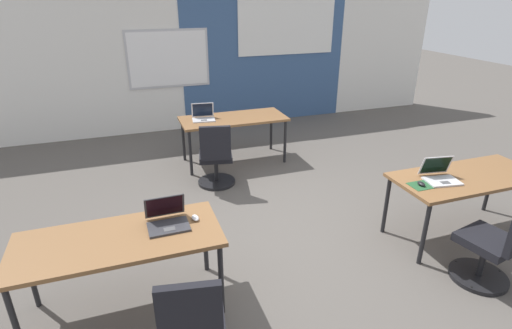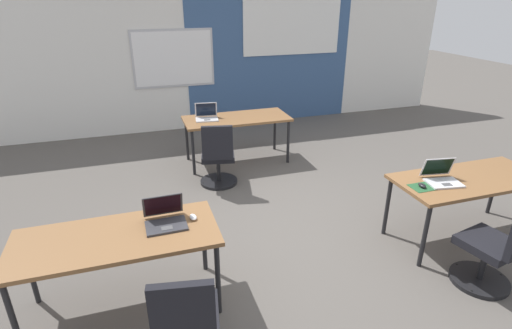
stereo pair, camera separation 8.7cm
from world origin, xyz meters
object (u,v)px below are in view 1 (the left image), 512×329
object	(u,v)px
laptop_near_left_inner	(167,219)
desk_near_left	(119,244)
desk_near_right	(467,181)
laptop_near_right_inner	(440,175)
laptop_far_left	(203,116)
chair_near_right_inner	(495,249)
mouse_near_left_inner	(195,218)
chair_far_left	(216,160)
mouse_near_right_inner	(421,184)
desk_far_center	(233,121)

from	to	relation	value
laptop_near_left_inner	desk_near_left	bearing A→B (deg)	-171.03
desk_near_left	desk_near_right	distance (m)	3.50
laptop_near_left_inner	laptop_near_right_inner	bearing A→B (deg)	-2.09
laptop_far_left	chair_near_right_inner	bearing A→B (deg)	-55.34
desk_near_left	desk_near_right	world-z (taller)	same
desk_near_right	laptop_near_right_inner	world-z (taller)	laptop_near_right_inner
desk_near_right	laptop_near_right_inner	size ratio (longest dim) A/B	4.26
mouse_near_left_inner	chair_far_left	distance (m)	2.12
mouse_near_right_inner	laptop_far_left	size ratio (longest dim) A/B	0.28
desk_far_center	laptop_near_right_inner	size ratio (longest dim) A/B	4.26
desk_near_left	desk_far_center	size ratio (longest dim) A/B	1.00
laptop_near_left_inner	mouse_near_left_inner	xyz separation A→B (m)	(0.23, 0.00, -0.03)
desk_near_left	desk_far_center	bearing A→B (deg)	57.99
mouse_near_right_inner	desk_far_center	bearing A→B (deg)	111.54
laptop_near_right_inner	laptop_far_left	distance (m)	3.38
mouse_near_right_inner	laptop_near_right_inner	bearing A→B (deg)	10.34
desk_near_left	laptop_near_right_inner	xyz separation A→B (m)	(3.14, 0.02, 0.11)
mouse_near_left_inner	chair_near_right_inner	bearing A→B (deg)	-17.75
laptop_near_right_inner	chair_far_left	size ratio (longest dim) A/B	0.41
desk_near_right	laptop_far_left	xyz separation A→B (m)	(-2.20, 2.85, 0.11)
desk_near_left	laptop_far_left	world-z (taller)	laptop_far_left
mouse_near_left_inner	chair_far_left	xyz separation A→B (m)	(0.65, 1.98, -0.36)
desk_far_center	laptop_near_right_inner	world-z (taller)	laptop_near_right_inner
mouse_near_right_inner	chair_far_left	xyz separation A→B (m)	(-1.59, 2.08, -0.36)
desk_near_left	chair_far_left	bearing A→B (deg)	58.09
mouse_near_right_inner	chair_far_left	world-z (taller)	chair_far_left
desk_near_right	mouse_near_right_inner	bearing A→B (deg)	-177.05
desk_near_right	laptop_far_left	bearing A→B (deg)	127.64
desk_far_center	chair_near_right_inner	size ratio (longest dim) A/B	1.74
desk_near_right	laptop_near_left_inner	bearing A→B (deg)	178.72
desk_near_right	mouse_near_right_inner	world-z (taller)	mouse_near_right_inner
laptop_near_right_inner	chair_near_right_inner	world-z (taller)	laptop_near_right_inner
desk_near_left	laptop_far_left	distance (m)	3.14
desk_far_center	laptop_far_left	distance (m)	0.47
chair_near_right_inner	mouse_near_left_inner	bearing A→B (deg)	-29.52
laptop_far_left	desk_near_left	bearing A→B (deg)	-107.08
chair_far_left	mouse_near_right_inner	bearing A→B (deg)	139.32
mouse_near_right_inner	desk_near_right	bearing A→B (deg)	2.95
mouse_near_left_inner	desk_near_left	bearing A→B (deg)	-173.52
desk_far_center	laptop_near_right_inner	distance (m)	3.11
desk_far_center	laptop_near_right_inner	bearing A→B (deg)	-63.54
desk_far_center	mouse_near_right_inner	size ratio (longest dim) A/B	15.63
desk_far_center	chair_far_left	xyz separation A→B (m)	(-0.47, -0.75, -0.28)
desk_near_left	desk_near_right	size ratio (longest dim) A/B	1.00
mouse_near_left_inner	chair_near_right_inner	size ratio (longest dim) A/B	0.11
laptop_near_left_inner	chair_far_left	bearing A→B (deg)	65.00
laptop_near_right_inner	desk_near_left	bearing A→B (deg)	-170.25
desk_near_left	mouse_near_left_inner	distance (m)	0.63
chair_near_right_inner	chair_far_left	world-z (taller)	same
laptop_near_left_inner	laptop_near_right_inner	size ratio (longest dim) A/B	0.89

